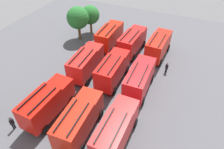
# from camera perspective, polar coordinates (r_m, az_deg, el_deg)

# --- Properties ---
(ground_plane) EXTENTS (54.29, 54.29, 0.00)m
(ground_plane) POSITION_cam_1_polar(r_m,az_deg,el_deg) (28.98, 0.00, -2.13)
(ground_plane) COLOR #4C4C51
(fire_truck_0) EXTENTS (7.21, 2.78, 3.88)m
(fire_truck_0) POSITION_cam_1_polar(r_m,az_deg,el_deg) (21.03, 1.09, -15.04)
(fire_truck_0) COLOR red
(fire_truck_0) RESTS_ON ground
(fire_truck_1) EXTENTS (7.25, 2.88, 3.88)m
(fire_truck_1) POSITION_cam_1_polar(r_m,az_deg,el_deg) (26.52, 7.73, -1.10)
(fire_truck_1) COLOR red
(fire_truck_1) RESTS_ON ground
(fire_truck_2) EXTENTS (7.30, 3.01, 3.88)m
(fire_truck_2) POSITION_cam_1_polar(r_m,az_deg,el_deg) (33.69, 12.85, 7.99)
(fire_truck_2) COLOR red
(fire_truck_2) RESTS_ON ground
(fire_truck_3) EXTENTS (7.30, 3.02, 3.88)m
(fire_truck_3) POSITION_cam_1_polar(r_m,az_deg,el_deg) (22.02, -9.16, -12.27)
(fire_truck_3) COLOR red
(fire_truck_3) RESTS_ON ground
(fire_truck_4) EXTENTS (7.23, 2.83, 3.88)m
(fire_truck_4) POSITION_cam_1_polar(r_m,az_deg,el_deg) (27.79, 0.18, 1.53)
(fire_truck_4) COLOR red
(fire_truck_4) RESTS_ON ground
(fire_truck_5) EXTENTS (7.32, 3.08, 3.88)m
(fire_truck_5) POSITION_cam_1_polar(r_m,az_deg,el_deg) (34.10, 5.66, 9.25)
(fire_truck_5) COLOR red
(fire_truck_5) RESTS_ON ground
(fire_truck_6) EXTENTS (7.31, 3.03, 3.88)m
(fire_truck_6) POSITION_cam_1_polar(r_m,az_deg,el_deg) (24.44, -17.63, -7.40)
(fire_truck_6) COLOR red
(fire_truck_6) RESTS_ON ground
(fire_truck_7) EXTENTS (7.29, 3.00, 3.88)m
(fire_truck_7) POSITION_cam_1_polar(r_m,az_deg,el_deg) (29.32, -7.27, 3.47)
(fire_truck_7) COLOR red
(fire_truck_7) RESTS_ON ground
(fire_truck_8) EXTENTS (7.24, 2.86, 3.88)m
(fire_truck_8) POSITION_cam_1_polar(r_m,az_deg,el_deg) (35.61, -0.69, 10.86)
(fire_truck_8) COLOR red
(fire_truck_8) RESTS_ON ground
(firefighter_0) EXTENTS (0.42, 0.29, 1.79)m
(firefighter_0) POSITION_cam_1_polar(r_m,az_deg,el_deg) (25.39, -26.18, -12.06)
(firefighter_0) COLOR black
(firefighter_0) RESTS_ON ground
(firefighter_1) EXTENTS (0.37, 0.48, 1.74)m
(firefighter_1) POSITION_cam_1_polar(r_m,az_deg,el_deg) (41.56, 0.22, 13.50)
(firefighter_1) COLOR black
(firefighter_1) RESTS_ON ground
(firefighter_2) EXTENTS (0.47, 0.46, 1.66)m
(firefighter_2) POSITION_cam_1_polar(r_m,az_deg,el_deg) (31.16, 15.06, 1.93)
(firefighter_2) COLOR black
(firefighter_2) RESTS_ON ground
(tree_1) EXTENTS (3.95, 3.95, 6.13)m
(tree_1) POSITION_cam_1_polar(r_m,az_deg,el_deg) (37.65, -9.53, 15.34)
(tree_1) COLOR brown
(tree_1) RESTS_ON ground
(tree_2) EXTENTS (3.50, 3.50, 5.43)m
(tree_2) POSITION_cam_1_polar(r_m,az_deg,el_deg) (39.73, -6.12, 16.24)
(tree_2) COLOR brown
(tree_2) RESTS_ON ground
(traffic_cone_0) EXTENTS (0.47, 0.47, 0.67)m
(traffic_cone_0) POSITION_cam_1_polar(r_m,az_deg,el_deg) (36.86, -3.59, 8.60)
(traffic_cone_0) COLOR #F2600C
(traffic_cone_0) RESTS_ON ground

